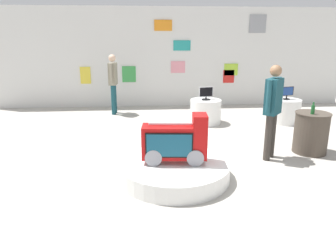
% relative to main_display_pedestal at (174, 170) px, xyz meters
% --- Properties ---
extents(ground_plane, '(30.00, 30.00, 0.00)m').
position_rel_main_display_pedestal_xyz_m(ground_plane, '(0.34, 0.38, -0.13)').
color(ground_plane, '#B2ADA3').
extents(back_wall_display, '(11.24, 0.13, 3.05)m').
position_rel_main_display_pedestal_xyz_m(back_wall_display, '(0.35, 5.27, 1.39)').
color(back_wall_display, silver).
rests_on(back_wall_display, ground).
extents(main_display_pedestal, '(1.73, 1.73, 0.26)m').
position_rel_main_display_pedestal_xyz_m(main_display_pedestal, '(0.00, 0.00, 0.00)').
color(main_display_pedestal, white).
rests_on(main_display_pedestal, ground).
extents(novelty_firetruck_tv, '(1.01, 0.46, 0.76)m').
position_rel_main_display_pedestal_xyz_m(novelty_firetruck_tv, '(0.02, -0.01, 0.44)').
color(novelty_firetruck_tv, gray).
rests_on(novelty_firetruck_tv, main_display_pedestal).
extents(display_pedestal_left_rear, '(0.75, 0.75, 0.61)m').
position_rel_main_display_pedestal_xyz_m(display_pedestal_left_rear, '(3.16, 2.99, 0.17)').
color(display_pedestal_left_rear, white).
rests_on(display_pedestal_left_rear, ground).
extents(tv_on_left_rear, '(0.38, 0.16, 0.32)m').
position_rel_main_display_pedestal_xyz_m(tv_on_left_rear, '(3.16, 2.99, 0.66)').
color(tv_on_left_rear, black).
rests_on(tv_on_left_rear, display_pedestal_left_rear).
extents(display_pedestal_center_rear, '(0.79, 0.79, 0.61)m').
position_rel_main_display_pedestal_xyz_m(display_pedestal_center_rear, '(1.10, 3.09, 0.17)').
color(display_pedestal_center_rear, white).
rests_on(display_pedestal_center_rear, ground).
extents(tv_on_center_rear, '(0.37, 0.22, 0.33)m').
position_rel_main_display_pedestal_xyz_m(tv_on_center_rear, '(1.10, 3.09, 0.65)').
color(tv_on_center_rear, black).
rests_on(tv_on_center_rear, display_pedestal_center_rear).
extents(side_table_round, '(0.64, 0.64, 0.78)m').
position_rel_main_display_pedestal_xyz_m(side_table_round, '(2.69, 0.89, 0.27)').
color(side_table_round, '#4C4238').
rests_on(side_table_round, ground).
extents(bottle_on_side_table, '(0.07, 0.07, 0.22)m').
position_rel_main_display_pedestal_xyz_m(bottle_on_side_table, '(2.62, 0.80, 0.74)').
color(bottle_on_side_table, '#195926').
rests_on(bottle_on_side_table, side_table_round).
extents(shopper_browsing_near_truck, '(0.40, 0.44, 1.69)m').
position_rel_main_display_pedestal_xyz_m(shopper_browsing_near_truck, '(1.79, 0.66, 0.86)').
color(shopper_browsing_near_truck, '#38332D').
rests_on(shopper_browsing_near_truck, ground).
extents(shopper_browsing_rear, '(0.23, 0.56, 1.68)m').
position_rel_main_display_pedestal_xyz_m(shopper_browsing_rear, '(-1.32, 4.29, 0.85)').
color(shopper_browsing_rear, '#194751').
rests_on(shopper_browsing_rear, ground).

